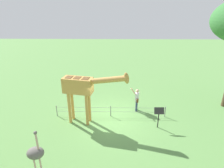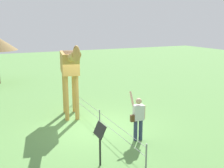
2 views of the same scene
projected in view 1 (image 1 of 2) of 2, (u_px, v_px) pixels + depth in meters
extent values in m
plane|color=#60934C|center=(111.00, 118.00, 12.23)|extent=(60.00, 60.00, 0.00)
cylinder|color=#C69347|center=(89.00, 107.00, 11.58)|extent=(0.18, 0.18, 2.01)
cylinder|color=#C69347|center=(87.00, 110.00, 11.18)|extent=(0.18, 0.18, 2.01)
cylinder|color=#C69347|center=(72.00, 105.00, 11.80)|extent=(0.18, 0.18, 2.01)
cylinder|color=#C69347|center=(70.00, 108.00, 11.40)|extent=(0.18, 0.18, 2.01)
cube|color=#C69347|center=(78.00, 85.00, 10.93)|extent=(1.80, 1.02, 0.90)
cube|color=brown|center=(86.00, 78.00, 10.65)|extent=(0.44, 0.50, 0.02)
cube|color=brown|center=(77.00, 78.00, 10.75)|extent=(0.44, 0.50, 0.02)
cube|color=brown|center=(69.00, 77.00, 10.85)|extent=(0.44, 0.50, 0.02)
cylinder|color=#C69347|center=(106.00, 80.00, 10.41)|extent=(2.28, 0.76, 0.71)
ellipsoid|color=#C69347|center=(126.00, 78.00, 10.12)|extent=(0.43, 0.33, 0.68)
cylinder|color=brown|center=(127.00, 75.00, 10.10)|extent=(0.05, 0.05, 0.14)
cylinder|color=brown|center=(127.00, 75.00, 9.99)|extent=(0.05, 0.05, 0.14)
cylinder|color=navy|center=(136.00, 106.00, 12.87)|extent=(0.14, 0.14, 0.78)
cylinder|color=navy|center=(137.00, 105.00, 13.05)|extent=(0.14, 0.14, 0.78)
cube|color=silver|center=(137.00, 97.00, 12.70)|extent=(0.29, 0.39, 0.55)
sphere|color=#D8AD8C|center=(137.00, 91.00, 12.54)|extent=(0.22, 0.22, 0.22)
cylinder|color=#D8AD8C|center=(133.00, 91.00, 12.42)|extent=(0.39, 0.13, 0.49)
cylinder|color=#D8AD8C|center=(137.00, 95.00, 12.91)|extent=(0.08, 0.08, 0.50)
cube|color=brown|center=(137.00, 101.00, 12.56)|extent=(0.15, 0.22, 0.24)
cylinder|color=#CC9E93|center=(41.00, 165.00, 8.07)|extent=(0.07, 0.07, 0.90)
cylinder|color=#CC9E93|center=(36.00, 168.00, 7.93)|extent=(0.07, 0.07, 0.90)
ellipsoid|color=#66605B|center=(35.00, 153.00, 7.72)|extent=(0.70, 0.56, 0.49)
cylinder|color=#CC9E93|center=(37.00, 142.00, 7.50)|extent=(0.08, 0.08, 0.80)
sphere|color=#66605B|center=(35.00, 133.00, 7.33)|extent=(0.14, 0.14, 0.14)
cylinder|color=black|center=(158.00, 120.00, 11.12)|extent=(0.06, 0.06, 0.95)
cube|color=#2D2D2D|center=(159.00, 111.00, 10.87)|extent=(0.56, 0.21, 0.38)
cylinder|color=slate|center=(57.00, 111.00, 12.34)|extent=(0.05, 0.05, 0.75)
cylinder|color=slate|center=(111.00, 111.00, 12.28)|extent=(0.05, 0.05, 0.75)
cylinder|color=slate|center=(165.00, 112.00, 12.23)|extent=(0.05, 0.05, 0.75)
cube|color=slate|center=(111.00, 108.00, 12.18)|extent=(7.00, 0.01, 0.01)
cube|color=slate|center=(111.00, 112.00, 12.30)|extent=(7.00, 0.01, 0.01)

